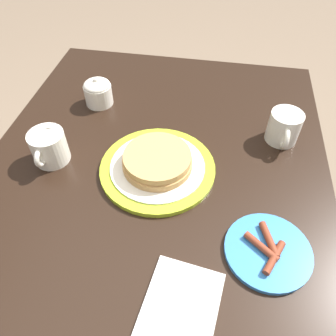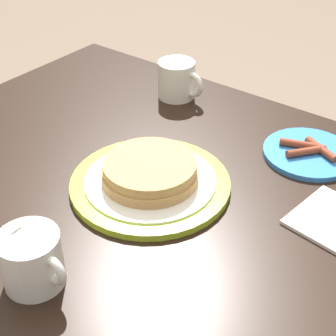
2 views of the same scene
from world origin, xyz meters
name	(u,v)px [view 1 (image 1 of 2)]	position (x,y,z in m)	size (l,w,h in m)	color
ground_plane	(158,301)	(0.00, 0.00, 0.00)	(8.00, 8.00, 0.00)	#7A6651
dining_table	(153,215)	(0.00, 0.00, 0.61)	(1.11, 0.82, 0.75)	black
pancake_plate	(157,164)	(-0.03, 0.01, 0.77)	(0.27, 0.27, 0.05)	#AAC628
side_plate_bacon	(268,251)	(0.14, 0.26, 0.75)	(0.17, 0.17, 0.02)	#337AC6
coffee_mug	(284,127)	(-0.19, 0.30, 0.79)	(0.11, 0.08, 0.08)	silver
creamer_pitcher	(49,146)	(-0.03, -0.25, 0.79)	(0.12, 0.08, 0.09)	silver
sugar_bowl	(98,92)	(-0.26, -0.21, 0.79)	(0.08, 0.08, 0.08)	silver
napkin	(180,309)	(0.27, 0.11, 0.75)	(0.18, 0.15, 0.01)	silver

